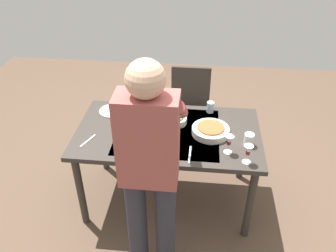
{
  "coord_description": "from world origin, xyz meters",
  "views": [
    {
      "loc": [
        -0.24,
        2.3,
        2.39
      ],
      "look_at": [
        0.0,
        0.0,
        0.81
      ],
      "focal_mm": 37.14,
      "sensor_mm": 36.0,
      "label": 1
    }
  ],
  "objects_px": {
    "chair_near": "(190,106)",
    "dinner_plate_far": "(112,111)",
    "dinner_plate_near": "(146,121)",
    "serving_bowl_pasta": "(211,130)",
    "side_bowl_salad": "(176,120)",
    "wine_bottle": "(175,128)",
    "person_server": "(149,167)",
    "water_cup_near_left": "(210,107)",
    "wine_glass_right": "(229,141)",
    "dining_table": "(168,139)",
    "water_cup_near_right": "(249,140)",
    "wine_glass_left": "(248,151)"
  },
  "relations": [
    {
      "from": "dinner_plate_near",
      "to": "dinner_plate_far",
      "type": "distance_m",
      "value": 0.35
    },
    {
      "from": "person_server",
      "to": "serving_bowl_pasta",
      "type": "bearing_deg",
      "value": -119.45
    },
    {
      "from": "chair_near",
      "to": "serving_bowl_pasta",
      "type": "bearing_deg",
      "value": 104.05
    },
    {
      "from": "person_server",
      "to": "water_cup_near_left",
      "type": "bearing_deg",
      "value": -110.67
    },
    {
      "from": "chair_near",
      "to": "wine_glass_right",
      "type": "height_order",
      "value": "chair_near"
    },
    {
      "from": "chair_near",
      "to": "dinner_plate_far",
      "type": "bearing_deg",
      "value": 39.86
    },
    {
      "from": "dining_table",
      "to": "water_cup_near_right",
      "type": "distance_m",
      "value": 0.66
    },
    {
      "from": "wine_bottle",
      "to": "serving_bowl_pasta",
      "type": "height_order",
      "value": "wine_bottle"
    },
    {
      "from": "water_cup_near_right",
      "to": "serving_bowl_pasta",
      "type": "xyz_separation_m",
      "value": [
        0.29,
        -0.12,
        -0.02
      ]
    },
    {
      "from": "wine_bottle",
      "to": "water_cup_near_left",
      "type": "relative_size",
      "value": 3.04
    },
    {
      "from": "water_cup_near_left",
      "to": "dinner_plate_far",
      "type": "xyz_separation_m",
      "value": [
        0.86,
        0.08,
        -0.04
      ]
    },
    {
      "from": "side_bowl_salad",
      "to": "water_cup_near_right",
      "type": "bearing_deg",
      "value": 156.99
    },
    {
      "from": "dining_table",
      "to": "dinner_plate_near",
      "type": "height_order",
      "value": "dinner_plate_near"
    },
    {
      "from": "serving_bowl_pasta",
      "to": "wine_glass_left",
      "type": "bearing_deg",
      "value": 127.82
    },
    {
      "from": "serving_bowl_pasta",
      "to": "wine_bottle",
      "type": "bearing_deg",
      "value": 22.69
    },
    {
      "from": "chair_near",
      "to": "water_cup_near_right",
      "type": "relative_size",
      "value": 8.97
    },
    {
      "from": "wine_glass_left",
      "to": "serving_bowl_pasta",
      "type": "height_order",
      "value": "wine_glass_left"
    },
    {
      "from": "chair_near",
      "to": "dinner_plate_far",
      "type": "relative_size",
      "value": 3.96
    },
    {
      "from": "wine_glass_right",
      "to": "water_cup_near_right",
      "type": "relative_size",
      "value": 1.49
    },
    {
      "from": "water_cup_near_right",
      "to": "chair_near",
      "type": "bearing_deg",
      "value": -62.11
    },
    {
      "from": "side_bowl_salad",
      "to": "dining_table",
      "type": "bearing_deg",
      "value": 66.45
    },
    {
      "from": "dining_table",
      "to": "person_server",
      "type": "height_order",
      "value": "person_server"
    },
    {
      "from": "dining_table",
      "to": "wine_glass_left",
      "type": "relative_size",
      "value": 9.92
    },
    {
      "from": "dining_table",
      "to": "serving_bowl_pasta",
      "type": "distance_m",
      "value": 0.36
    },
    {
      "from": "water_cup_near_right",
      "to": "side_bowl_salad",
      "type": "height_order",
      "value": "water_cup_near_right"
    },
    {
      "from": "chair_near",
      "to": "dinner_plate_near",
      "type": "xyz_separation_m",
      "value": [
        0.34,
        0.69,
        0.24
      ]
    },
    {
      "from": "side_bowl_salad",
      "to": "dinner_plate_near",
      "type": "relative_size",
      "value": 0.78
    },
    {
      "from": "serving_bowl_pasta",
      "to": "dinner_plate_far",
      "type": "height_order",
      "value": "serving_bowl_pasta"
    },
    {
      "from": "water_cup_near_left",
      "to": "side_bowl_salad",
      "type": "xyz_separation_m",
      "value": [
        0.29,
        0.21,
        -0.02
      ]
    },
    {
      "from": "wine_bottle",
      "to": "wine_glass_left",
      "type": "relative_size",
      "value": 1.96
    },
    {
      "from": "chair_near",
      "to": "serving_bowl_pasta",
      "type": "distance_m",
      "value": 0.87
    },
    {
      "from": "wine_glass_right",
      "to": "side_bowl_salad",
      "type": "bearing_deg",
      "value": -40.15
    },
    {
      "from": "wine_glass_left",
      "to": "side_bowl_salad",
      "type": "bearing_deg",
      "value": -39.71
    },
    {
      "from": "serving_bowl_pasta",
      "to": "side_bowl_salad",
      "type": "bearing_deg",
      "value": -22.8
    },
    {
      "from": "wine_bottle",
      "to": "chair_near",
      "type": "bearing_deg",
      "value": -94.94
    },
    {
      "from": "person_server",
      "to": "dining_table",
      "type": "bearing_deg",
      "value": -93.72
    },
    {
      "from": "wine_bottle",
      "to": "dinner_plate_far",
      "type": "xyz_separation_m",
      "value": [
        0.59,
        -0.36,
        -0.1
      ]
    },
    {
      "from": "dining_table",
      "to": "serving_bowl_pasta",
      "type": "xyz_separation_m",
      "value": [
        -0.34,
        -0.0,
        0.11
      ]
    },
    {
      "from": "side_bowl_salad",
      "to": "serving_bowl_pasta",
      "type": "bearing_deg",
      "value": 157.2
    },
    {
      "from": "water_cup_near_right",
      "to": "dinner_plate_near",
      "type": "distance_m",
      "value": 0.87
    },
    {
      "from": "serving_bowl_pasta",
      "to": "side_bowl_salad",
      "type": "height_order",
      "value": "same"
    },
    {
      "from": "wine_glass_left",
      "to": "side_bowl_salad",
      "type": "xyz_separation_m",
      "value": [
        0.55,
        -0.46,
        -0.07
      ]
    },
    {
      "from": "chair_near",
      "to": "wine_glass_right",
      "type": "bearing_deg",
      "value": 107.75
    },
    {
      "from": "dining_table",
      "to": "water_cup_near_left",
      "type": "xyz_separation_m",
      "value": [
        -0.34,
        -0.33,
        0.13
      ]
    },
    {
      "from": "water_cup_near_left",
      "to": "water_cup_near_right",
      "type": "distance_m",
      "value": 0.54
    },
    {
      "from": "chair_near",
      "to": "person_server",
      "type": "relative_size",
      "value": 0.54
    },
    {
      "from": "serving_bowl_pasta",
      "to": "dinner_plate_far",
      "type": "distance_m",
      "value": 0.9
    },
    {
      "from": "wine_glass_left",
      "to": "serving_bowl_pasta",
      "type": "xyz_separation_m",
      "value": [
        0.26,
        -0.33,
        -0.07
      ]
    },
    {
      "from": "chair_near",
      "to": "water_cup_near_left",
      "type": "height_order",
      "value": "chair_near"
    },
    {
      "from": "wine_bottle",
      "to": "wine_glass_left",
      "type": "height_order",
      "value": "wine_bottle"
    }
  ]
}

